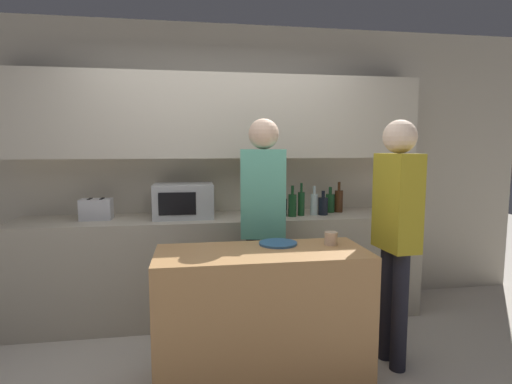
% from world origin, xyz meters
% --- Properties ---
extents(back_wall, '(6.40, 0.40, 2.70)m').
position_xyz_m(back_wall, '(0.00, 1.66, 1.54)').
color(back_wall, beige).
rests_on(back_wall, ground_plane).
extents(back_counter, '(3.60, 0.62, 0.93)m').
position_xyz_m(back_counter, '(0.00, 1.39, 0.46)').
color(back_counter, '#B7AD99').
rests_on(back_counter, ground_plane).
extents(kitchen_island, '(1.36, 0.56, 0.89)m').
position_xyz_m(kitchen_island, '(0.18, 0.28, 0.45)').
color(kitchen_island, '#B27F4C').
rests_on(kitchen_island, ground_plane).
extents(microwave, '(0.52, 0.39, 0.30)m').
position_xyz_m(microwave, '(-0.33, 1.41, 1.08)').
color(microwave, '#B7BABC').
rests_on(microwave, back_counter).
extents(toaster, '(0.26, 0.16, 0.18)m').
position_xyz_m(toaster, '(-1.08, 1.41, 1.02)').
color(toaster, silver).
rests_on(toaster, back_counter).
extents(potted_plant, '(0.14, 0.14, 0.40)m').
position_xyz_m(potted_plant, '(1.56, 1.41, 1.12)').
color(potted_plant, silver).
rests_on(potted_plant, back_counter).
extents(bottle_0, '(0.08, 0.08, 0.26)m').
position_xyz_m(bottle_0, '(0.43, 1.46, 1.03)').
color(bottle_0, '#472814').
rests_on(bottle_0, back_counter).
extents(bottle_1, '(0.08, 0.08, 0.22)m').
position_xyz_m(bottle_1, '(0.55, 1.33, 1.01)').
color(bottle_1, black).
rests_on(bottle_1, back_counter).
extents(bottle_2, '(0.07, 0.07, 0.28)m').
position_xyz_m(bottle_2, '(0.63, 1.29, 1.03)').
color(bottle_2, '#194723').
rests_on(bottle_2, back_counter).
extents(bottle_3, '(0.06, 0.06, 0.30)m').
position_xyz_m(bottle_3, '(0.73, 1.33, 1.04)').
color(bottle_3, '#194723').
rests_on(bottle_3, back_counter).
extents(bottle_4, '(0.07, 0.07, 0.27)m').
position_xyz_m(bottle_4, '(0.86, 1.35, 1.03)').
color(bottle_4, silver).
rests_on(bottle_4, back_counter).
extents(bottle_5, '(0.09, 0.09, 0.22)m').
position_xyz_m(bottle_5, '(0.94, 1.33, 1.01)').
color(bottle_5, black).
rests_on(bottle_5, back_counter).
extents(bottle_6, '(0.09, 0.09, 0.25)m').
position_xyz_m(bottle_6, '(1.05, 1.46, 1.02)').
color(bottle_6, '#194723').
rests_on(bottle_6, back_counter).
extents(bottle_7, '(0.08, 0.08, 0.29)m').
position_xyz_m(bottle_7, '(1.14, 1.46, 1.04)').
color(bottle_7, '#472814').
rests_on(bottle_7, back_counter).
extents(plate_on_island, '(0.26, 0.26, 0.01)m').
position_xyz_m(plate_on_island, '(0.32, 0.43, 0.90)').
color(plate_on_island, '#2D5684').
rests_on(plate_on_island, kitchen_island).
extents(cup_0, '(0.09, 0.09, 0.09)m').
position_xyz_m(cup_0, '(0.67, 0.36, 0.94)').
color(cup_0, beige).
rests_on(cup_0, kitchen_island).
extents(person_left, '(0.37, 0.25, 1.77)m').
position_xyz_m(person_left, '(0.28, 0.82, 1.06)').
color(person_left, black).
rests_on(person_left, ground_plane).
extents(person_center, '(0.23, 0.35, 1.74)m').
position_xyz_m(person_center, '(1.14, 0.36, 1.04)').
color(person_center, black).
rests_on(person_center, ground_plane).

